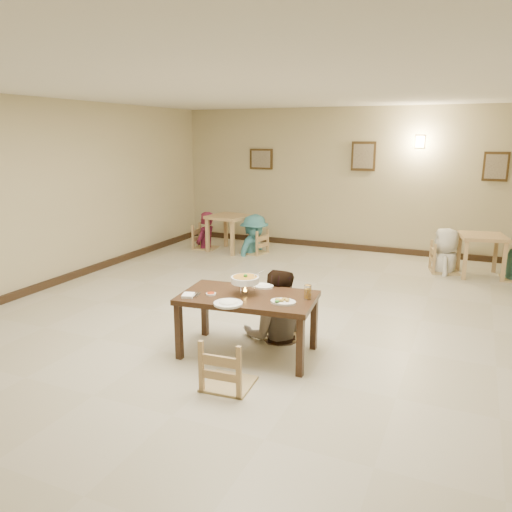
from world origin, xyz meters
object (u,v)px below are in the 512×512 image
at_px(drink_glass, 308,292).
at_px(bg_chair_lr, 254,231).
at_px(bg_chair_rl, 446,244).
at_px(bg_diner_c, 448,228).
at_px(bg_table_right, 482,243).
at_px(bg_diner_a, 205,212).
at_px(chair_far, 282,298).
at_px(bg_table_left, 229,222).
at_px(bg_diner_b, 254,215).
at_px(main_diner, 277,270).
at_px(bg_chair_ll, 205,226).
at_px(chair_near, 228,339).
at_px(curry_warmer, 245,280).
at_px(main_table, 248,302).

bearing_deg(drink_glass, bg_chair_lr, 120.27).
height_order(bg_chair_rl, bg_diner_c, bg_diner_c).
height_order(bg_table_right, bg_diner_a, bg_diner_a).
distance_m(chair_far, bg_chair_rl, 4.28).
bearing_deg(bg_table_left, bg_table_right, 0.30).
height_order(bg_table_left, bg_diner_b, bg_diner_b).
bearing_deg(bg_chair_lr, bg_chair_rl, 103.22).
bearing_deg(bg_table_right, chair_far, -119.99).
height_order(chair_far, drink_glass, chair_far).
relative_size(bg_chair_lr, bg_diner_b, 0.59).
relative_size(drink_glass, bg_chair_lr, 0.16).
bearing_deg(main_diner, bg_table_left, -75.49).
distance_m(main_diner, bg_chair_ll, 5.12).
height_order(main_diner, bg_chair_lr, main_diner).
distance_m(bg_chair_rl, bg_diner_a, 4.94).
bearing_deg(bg_table_right, bg_diner_a, -179.77).
relative_size(chair_near, bg_chair_rl, 0.96).
height_order(bg_table_left, bg_chair_ll, bg_chair_ll).
distance_m(curry_warmer, bg_chair_rl, 4.96).
height_order(main_table, bg_diner_a, bg_diner_a).
bearing_deg(bg_diner_b, drink_glass, -144.27).
height_order(bg_chair_lr, bg_diner_c, bg_diner_c).
bearing_deg(bg_diner_b, main_diner, -147.30).
bearing_deg(main_diner, bg_chair_lr, -81.85).
height_order(bg_table_left, bg_diner_c, bg_diner_c).
height_order(main_table, bg_chair_lr, bg_chair_lr).
bearing_deg(bg_diner_a, bg_chair_ll, 180.00).
height_order(bg_chair_ll, bg_diner_b, bg_diner_b).
xyz_separation_m(curry_warmer, bg_table_left, (-2.48, 4.53, -0.23)).
distance_m(main_diner, bg_diner_c, 4.37).
bearing_deg(bg_chair_rl, chair_far, 143.72).
height_order(chair_far, bg_diner_a, bg_diner_a).
bearing_deg(bg_chair_lr, bg_diner_a, -76.13).
height_order(bg_table_right, bg_diner_c, bg_diner_c).
bearing_deg(chair_near, curry_warmer, -81.56).
relative_size(main_diner, bg_table_left, 1.92).
distance_m(bg_table_right, bg_diner_c, 0.62).
bearing_deg(chair_far, curry_warmer, -118.68).
distance_m(chair_near, bg_chair_ll, 6.22).
distance_m(bg_diner_a, bg_diner_c, 4.93).
xyz_separation_m(main_table, main_diner, (0.11, 0.59, 0.24)).
bearing_deg(bg_chair_lr, bg_diner_c, 103.22).
bearing_deg(bg_diner_b, bg_diner_a, 96.52).
xyz_separation_m(chair_far, bg_diner_b, (-2.09, 3.91, 0.34)).
bearing_deg(drink_glass, bg_chair_ll, 130.35).
distance_m(drink_glass, bg_chair_rl, 4.62).
bearing_deg(chair_near, bg_diner_a, -63.02).
xyz_separation_m(bg_chair_rl, bg_diner_c, (-0.00, 0.00, 0.30)).
bearing_deg(main_diner, main_table, 60.23).
height_order(chair_far, bg_chair_lr, bg_chair_lr).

